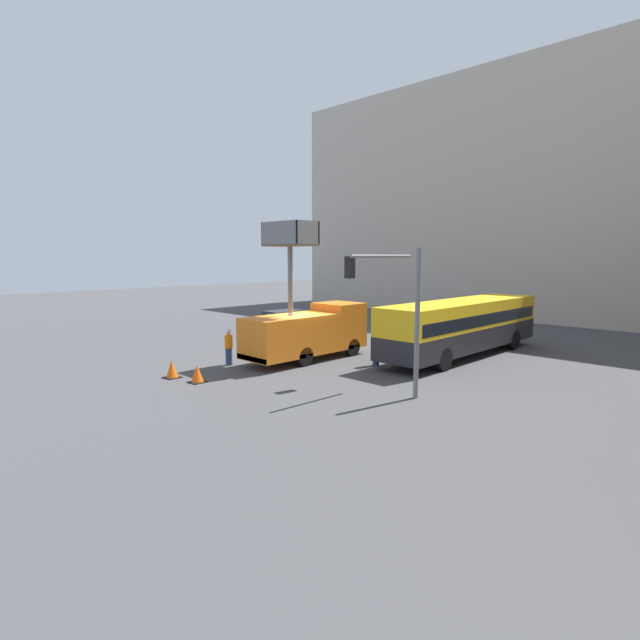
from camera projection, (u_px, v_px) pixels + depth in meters
ground_plane at (300, 361)px, 24.84m from camera, size 120.00×120.00×0.00m
building_backdrop_far at (532, 197)px, 42.90m from camera, size 44.00×10.00×20.46m
utility_truck at (308, 329)px, 25.09m from camera, size 2.50×6.92×6.83m
city_bus at (463, 323)px, 26.00m from camera, size 2.59×12.04×2.91m
traffic_light_pole at (390, 295)px, 18.93m from camera, size 3.67×3.41×5.51m
road_worker_near_truck at (229, 347)px, 23.92m from camera, size 0.38×0.38×1.80m
road_worker_directing at (376, 345)px, 23.82m from camera, size 0.38×0.38×1.92m
traffic_cone_near_truck at (197, 374)px, 20.71m from camera, size 0.66×0.66×0.75m
traffic_cone_mid_road at (172, 370)px, 21.48m from camera, size 0.67×0.67×0.76m
parked_car_curbside at (285, 321)px, 34.73m from camera, size 1.89×4.62×1.46m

